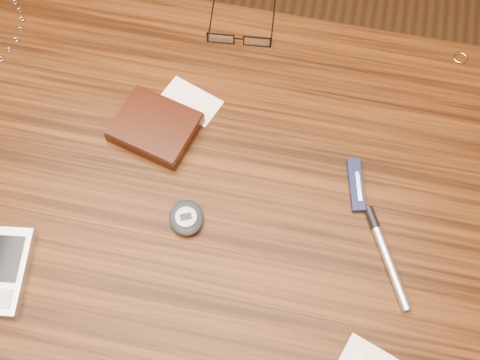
{
  "coord_description": "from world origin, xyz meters",
  "views": [
    {
      "loc": [
        0.13,
        -0.34,
        1.56
      ],
      "look_at": [
        0.05,
        0.02,
        0.76
      ],
      "focal_mm": 45.0,
      "sensor_mm": 36.0,
      "label": 1
    }
  ],
  "objects_px": {
    "desk": "(208,215)",
    "wallet_and_card": "(156,126)",
    "pocket_knife": "(356,185)",
    "eyeglasses": "(239,37)",
    "pedometer": "(186,218)",
    "pda_phone": "(2,271)",
    "silver_pen": "(384,249)"
  },
  "relations": [
    {
      "from": "pedometer",
      "to": "pocket_knife",
      "type": "xyz_separation_m",
      "value": [
        0.23,
        0.1,
        -0.0
      ]
    },
    {
      "from": "pedometer",
      "to": "pocket_knife",
      "type": "height_order",
      "value": "pedometer"
    },
    {
      "from": "pda_phone",
      "to": "silver_pen",
      "type": "relative_size",
      "value": 0.92
    },
    {
      "from": "eyeglasses",
      "to": "pedometer",
      "type": "bearing_deg",
      "value": -91.39
    },
    {
      "from": "desk",
      "to": "wallet_and_card",
      "type": "relative_size",
      "value": 5.98
    },
    {
      "from": "wallet_and_card",
      "to": "pocket_knife",
      "type": "bearing_deg",
      "value": -5.62
    },
    {
      "from": "wallet_and_card",
      "to": "eyeglasses",
      "type": "height_order",
      "value": "wallet_and_card"
    },
    {
      "from": "pda_phone",
      "to": "silver_pen",
      "type": "xyz_separation_m",
      "value": [
        0.51,
        0.14,
        -0.0
      ]
    },
    {
      "from": "eyeglasses",
      "to": "silver_pen",
      "type": "relative_size",
      "value": 0.84
    },
    {
      "from": "eyeglasses",
      "to": "silver_pen",
      "type": "xyz_separation_m",
      "value": [
        0.27,
        -0.31,
        -0.0
      ]
    },
    {
      "from": "desk",
      "to": "pda_phone",
      "type": "xyz_separation_m",
      "value": [
        -0.24,
        -0.18,
        0.11
      ]
    },
    {
      "from": "desk",
      "to": "wallet_and_card",
      "type": "height_order",
      "value": "wallet_and_card"
    },
    {
      "from": "eyeglasses",
      "to": "pda_phone",
      "type": "bearing_deg",
      "value": -117.49
    },
    {
      "from": "pocket_knife",
      "to": "silver_pen",
      "type": "distance_m",
      "value": 0.1
    },
    {
      "from": "eyeglasses",
      "to": "wallet_and_card",
      "type": "bearing_deg",
      "value": -114.82
    },
    {
      "from": "pda_phone",
      "to": "pocket_knife",
      "type": "height_order",
      "value": "pda_phone"
    },
    {
      "from": "pocket_knife",
      "to": "eyeglasses",
      "type": "bearing_deg",
      "value": 134.95
    },
    {
      "from": "eyeglasses",
      "to": "pedometer",
      "type": "distance_m",
      "value": 0.33
    },
    {
      "from": "desk",
      "to": "pda_phone",
      "type": "distance_m",
      "value": 0.32
    },
    {
      "from": "pda_phone",
      "to": "wallet_and_card",
      "type": "bearing_deg",
      "value": 60.63
    },
    {
      "from": "desk",
      "to": "eyeglasses",
      "type": "relative_size",
      "value": 8.29
    },
    {
      "from": "desk",
      "to": "pocket_knife",
      "type": "bearing_deg",
      "value": 13.62
    },
    {
      "from": "desk",
      "to": "pocket_knife",
      "type": "height_order",
      "value": "pocket_knife"
    },
    {
      "from": "eyeglasses",
      "to": "pocket_knife",
      "type": "bearing_deg",
      "value": -45.05
    },
    {
      "from": "eyeglasses",
      "to": "pda_phone",
      "type": "relative_size",
      "value": 0.91
    },
    {
      "from": "pda_phone",
      "to": "pedometer",
      "type": "bearing_deg",
      "value": 29.27
    },
    {
      "from": "desk",
      "to": "pocket_knife",
      "type": "distance_m",
      "value": 0.25
    },
    {
      "from": "wallet_and_card",
      "to": "pda_phone",
      "type": "height_order",
      "value": "wallet_and_card"
    },
    {
      "from": "wallet_and_card",
      "to": "pocket_knife",
      "type": "distance_m",
      "value": 0.31
    },
    {
      "from": "eyeglasses",
      "to": "pocket_knife",
      "type": "relative_size",
      "value": 1.4
    },
    {
      "from": "eyeglasses",
      "to": "pocket_knife",
      "type": "xyz_separation_m",
      "value": [
        0.22,
        -0.22,
        -0.01
      ]
    },
    {
      "from": "pedometer",
      "to": "pocket_knife",
      "type": "distance_m",
      "value": 0.25
    }
  ]
}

